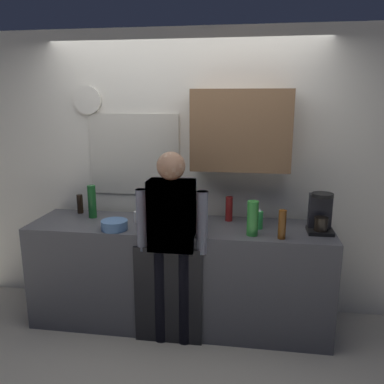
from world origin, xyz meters
name	(u,v)px	position (x,y,z in m)	size (l,w,h in m)	color
ground_plane	(173,340)	(0.00, 0.00, 0.00)	(8.00, 8.00, 0.00)	beige
kitchen_counter	(179,274)	(0.00, 0.30, 0.46)	(2.60, 0.64, 0.93)	#4C4C51
dishwasher_panel	(168,297)	(-0.03, -0.03, 0.42)	(0.56, 0.02, 0.83)	black
back_wall_assembly	(192,167)	(0.06, 0.70, 1.36)	(4.20, 0.42, 2.60)	silver
coffee_maker	(320,214)	(1.17, 0.29, 1.07)	(0.20, 0.20, 0.33)	black
bottle_dark_sauce	(80,204)	(-0.99, 0.52, 1.02)	(0.06, 0.06, 0.18)	black
bottle_olive_oil	(161,218)	(-0.10, 0.07, 1.05)	(0.06, 0.06, 0.25)	olive
bottle_green_wine	(92,202)	(-0.82, 0.40, 1.08)	(0.07, 0.07, 0.30)	#195923
bottle_red_vinegar	(229,209)	(0.42, 0.48, 1.04)	(0.06, 0.06, 0.22)	maroon
bottle_amber_beer	(282,224)	(0.85, 0.08, 1.04)	(0.06, 0.06, 0.23)	brown
bottle_clear_soda	(253,218)	(0.63, 0.12, 1.07)	(0.09, 0.09, 0.28)	#2D8C33
cup_white_mug	(139,217)	(-0.36, 0.33, 0.97)	(0.08, 0.08, 0.10)	white
mixing_bowl	(114,225)	(-0.50, 0.09, 0.97)	(0.22, 0.22, 0.08)	#4C72A5
potted_plant	(193,212)	(0.13, 0.25, 1.06)	(0.15, 0.15, 0.23)	#9E5638
dish_soap	(260,220)	(0.69, 0.29, 1.00)	(0.06, 0.06, 0.18)	green
person_at_sink	(172,234)	(0.00, 0.00, 0.95)	(0.57, 0.22, 1.60)	#3F4766
person_guest	(172,234)	(0.00, 0.00, 0.95)	(0.57, 0.22, 1.60)	black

